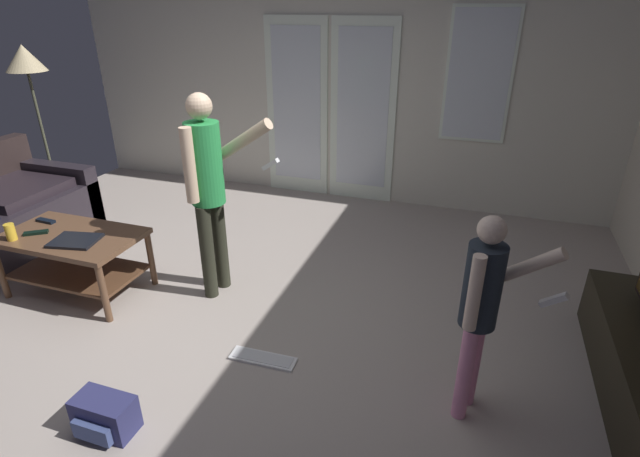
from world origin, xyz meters
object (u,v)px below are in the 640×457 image
laptop_closed (75,241)px  dvd_remote_slim (36,233)px  backpack (104,415)px  tv_remote_black (46,221)px  floor_lamp (26,66)px  loose_keyboard (263,358)px  cup_near_edge (11,232)px  person_adult (208,180)px  person_child (482,303)px  coffee_table (74,250)px

laptop_closed → dvd_remote_slim: bearing=166.4°
backpack → tv_remote_black: (-1.53, 1.21, 0.41)m
floor_lamp → loose_keyboard: size_ratio=3.89×
backpack → tv_remote_black: size_ratio=1.92×
floor_lamp → cup_near_edge: bearing=-51.2°
dvd_remote_slim → person_adult: bearing=-17.2°
backpack → tv_remote_black: 1.99m
person_child → backpack: bearing=-156.8°
loose_keyboard → coffee_table: bearing=170.2°
floor_lamp → loose_keyboard: (3.37, -1.71, -1.51)m
floor_lamp → backpack: bearing=-41.7°
coffee_table → person_adult: 1.24m
coffee_table → person_child: 3.04m
person_child → tv_remote_black: 3.40m
loose_keyboard → laptop_closed: 1.69m
person_adult → loose_keyboard: person_adult is taller
coffee_table → cup_near_edge: bearing=-147.8°
coffee_table → dvd_remote_slim: bearing=-162.7°
cup_near_edge → person_child: bearing=-1.6°
cup_near_edge → tv_remote_black: bearing=94.0°
floor_lamp → dvd_remote_slim: floor_lamp is taller
floor_lamp → tv_remote_black: (1.28, -1.29, -1.01)m
person_child → coffee_table: bearing=174.2°
coffee_table → backpack: 1.62m
tv_remote_black → dvd_remote_slim: size_ratio=1.00×
loose_keyboard → tv_remote_black: 2.19m
coffee_table → cup_near_edge: cup_near_edge is taller
floor_lamp → laptop_closed: 2.53m
laptop_closed → person_child: bearing=-16.1°
backpack → person_adult: bearing=94.9°
person_adult → cup_near_edge: bearing=-157.7°
floor_lamp → laptop_closed: floor_lamp is taller
person_adult → dvd_remote_slim: 1.43m
loose_keyboard → cup_near_edge: cup_near_edge is taller
floor_lamp → person_child: bearing=-20.3°
coffee_table → backpack: bearing=-43.0°
person_child → cup_near_edge: bearing=178.4°
floor_lamp → tv_remote_black: bearing=-45.3°
cup_near_edge → person_adult: bearing=22.3°
cup_near_edge → coffee_table: bearing=32.2°
person_adult → person_child: size_ratio=1.30×
loose_keyboard → dvd_remote_slim: dvd_remote_slim is taller
person_adult → floor_lamp: size_ratio=0.91×
loose_keyboard → dvd_remote_slim: 2.06m
floor_lamp → backpack: floor_lamp is taller
laptop_closed → backpack: bearing=-55.9°
cup_near_edge → dvd_remote_slim: 0.17m
person_adult → cup_near_edge: size_ratio=12.23×
person_adult → cup_near_edge: (-1.38, -0.57, -0.37)m
dvd_remote_slim → person_child: bearing=-39.6°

